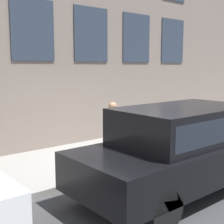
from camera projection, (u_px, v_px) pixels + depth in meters
ground_plane at (129, 174)px, 7.16m from camera, size 80.00×80.00×0.00m
sidewalk at (93, 157)px, 8.20m from camera, size 2.73×60.00×0.16m
fire_hydrant at (111, 148)px, 7.37m from camera, size 0.37×0.48×0.73m
person at (113, 123)px, 8.04m from camera, size 0.34×0.22×1.39m
parked_truck_black_near at (182, 144)px, 6.06m from camera, size 1.83×4.45×1.68m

